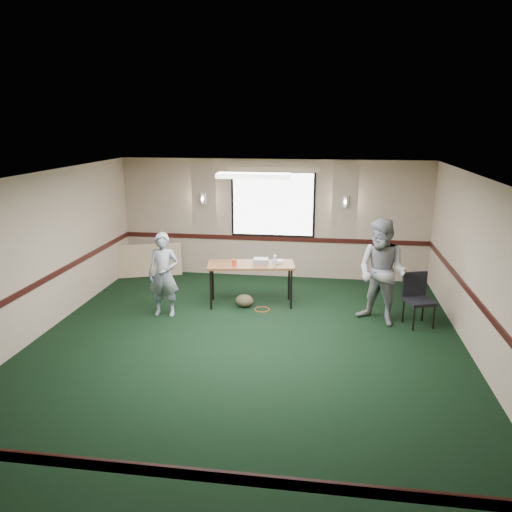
# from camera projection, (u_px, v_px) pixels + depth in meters

# --- Properties ---
(ground) EXTENTS (8.00, 8.00, 0.00)m
(ground) POSITION_uv_depth(u_px,v_px,m) (244.00, 350.00, 7.87)
(ground) COLOR black
(ground) RESTS_ON ground
(room_shell) EXTENTS (8.00, 8.02, 8.00)m
(room_shell) POSITION_uv_depth(u_px,v_px,m) (262.00, 226.00, 9.49)
(room_shell) COLOR tan
(room_shell) RESTS_ON ground
(folding_table) EXTENTS (1.75, 0.92, 0.83)m
(folding_table) POSITION_uv_depth(u_px,v_px,m) (251.00, 267.00, 9.67)
(folding_table) COLOR brown
(folding_table) RESTS_ON ground
(projector) EXTENTS (0.30, 0.25, 0.09)m
(projector) POSITION_uv_depth(u_px,v_px,m) (261.00, 261.00, 9.67)
(projector) COLOR gray
(projector) RESTS_ON folding_table
(game_console) EXTENTS (0.23, 0.21, 0.05)m
(game_console) POSITION_uv_depth(u_px,v_px,m) (278.00, 261.00, 9.74)
(game_console) COLOR silver
(game_console) RESTS_ON folding_table
(red_cup) EXTENTS (0.08, 0.08, 0.12)m
(red_cup) POSITION_uv_depth(u_px,v_px,m) (234.00, 263.00, 9.51)
(red_cup) COLOR red
(red_cup) RESTS_ON folding_table
(water_bottle) EXTENTS (0.06, 0.06, 0.21)m
(water_bottle) POSITION_uv_depth(u_px,v_px,m) (275.00, 260.00, 9.51)
(water_bottle) COLOR #8FC0EB
(water_bottle) RESTS_ON folding_table
(duffel_bag) EXTENTS (0.37, 0.29, 0.25)m
(duffel_bag) POSITION_uv_depth(u_px,v_px,m) (245.00, 301.00, 9.70)
(duffel_bag) COLOR #4C442B
(duffel_bag) RESTS_ON ground
(cable_coil) EXTENTS (0.34, 0.34, 0.01)m
(cable_coil) POSITION_uv_depth(u_px,v_px,m) (262.00, 309.00, 9.58)
(cable_coil) COLOR #C43C18
(cable_coil) RESTS_ON ground
(folded_table) EXTENTS (1.46, 0.70, 0.75)m
(folded_table) POSITION_uv_depth(u_px,v_px,m) (150.00, 260.00, 11.60)
(folded_table) COLOR tan
(folded_table) RESTS_ON ground
(conference_chair) EXTENTS (0.58, 0.59, 0.93)m
(conference_chair) POSITION_uv_depth(u_px,v_px,m) (417.00, 295.00, 8.79)
(conference_chair) COLOR black
(conference_chair) RESTS_ON ground
(person_left) EXTENTS (0.57, 0.37, 1.56)m
(person_left) POSITION_uv_depth(u_px,v_px,m) (164.00, 275.00, 9.14)
(person_left) COLOR #41578F
(person_left) RESTS_ON ground
(person_right) EXTENTS (1.16, 1.10, 1.89)m
(person_right) POSITION_uv_depth(u_px,v_px,m) (382.00, 272.00, 8.73)
(person_right) COLOR #7D94C2
(person_right) RESTS_ON ground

